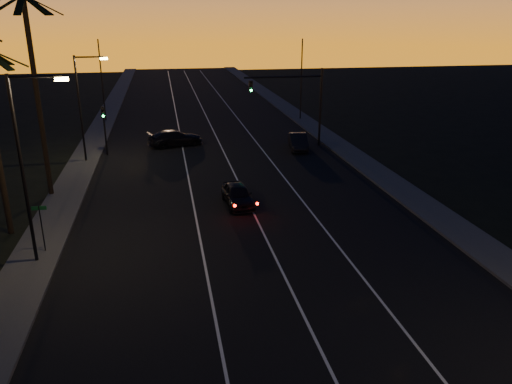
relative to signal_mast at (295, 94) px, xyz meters
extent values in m
cube|color=black|center=(-7.14, -9.99, -4.78)|extent=(20.00, 170.00, 0.01)
cube|color=#363634|center=(-18.34, -9.99, -4.70)|extent=(2.40, 170.00, 0.16)
cube|color=#363634|center=(4.06, -9.99, -4.70)|extent=(2.40, 170.00, 0.16)
cube|color=silver|center=(-10.14, -9.99, -4.76)|extent=(0.12, 160.00, 0.01)
cube|color=silver|center=(-6.64, -9.99, -4.76)|extent=(0.12, 160.00, 0.01)
cube|color=silver|center=(-3.14, -9.99, -4.76)|extent=(0.12, 160.00, 0.01)
cube|color=black|center=(-19.31, -15.73, 4.65)|extent=(2.18, 0.92, 1.18)
cylinder|color=black|center=(-19.34, -9.99, 1.47)|extent=(0.32, 0.32, 12.50)
cube|color=black|center=(-18.31, -9.73, 7.15)|extent=(2.18, 0.92, 1.18)
cube|color=black|center=(-18.90, -9.03, 7.15)|extent=(1.25, 2.12, 1.18)
cube|color=black|center=(-19.82, -9.05, 7.15)|extent=(1.34, 2.09, 1.18)
cube|color=black|center=(-20.37, -9.78, 7.15)|extent=(2.18, 0.82, 1.18)
cube|color=black|center=(-20.15, -10.67, 7.15)|extent=(1.90, 1.69, 1.18)
cube|color=black|center=(-19.31, -11.05, 7.15)|extent=(0.45, 2.16, 1.18)
cube|color=black|center=(-18.49, -10.63, 7.15)|extent=(1.95, 1.61, 1.18)
cylinder|color=black|center=(-18.14, -19.99, -0.28)|extent=(0.16, 0.16, 9.00)
cylinder|color=black|center=(-17.04, -19.99, 4.07)|extent=(2.20, 0.12, 0.12)
cube|color=#FFD566|center=(-15.94, -19.99, 3.94)|extent=(0.55, 0.26, 0.16)
cylinder|color=black|center=(-18.14, -1.99, -0.53)|extent=(0.16, 0.16, 8.50)
cylinder|color=black|center=(-17.04, -1.99, 3.57)|extent=(2.20, 0.12, 0.12)
cube|color=#FFD566|center=(-15.94, -1.99, 3.44)|extent=(0.55, 0.26, 0.16)
cylinder|color=black|center=(-17.94, -18.99, -3.48)|extent=(0.06, 0.06, 2.60)
cube|color=#0B461D|center=(-17.94, -18.99, -2.33)|extent=(0.70, 0.03, 0.20)
cylinder|color=black|center=(2.36, 0.01, -1.28)|extent=(0.20, 0.20, 7.00)
cylinder|color=black|center=(-1.14, 0.01, 1.52)|extent=(7.00, 0.16, 0.16)
cube|color=black|center=(-4.04, 0.01, 0.77)|extent=(0.32, 0.28, 1.00)
sphere|color=black|center=(-4.04, -0.16, 1.09)|extent=(0.20, 0.20, 0.20)
sphere|color=black|center=(-4.04, -0.16, 0.77)|extent=(0.20, 0.20, 0.20)
sphere|color=#14FF59|center=(-4.04, -0.16, 0.45)|extent=(0.20, 0.20, 0.20)
cylinder|color=black|center=(-16.64, 0.01, -2.68)|extent=(0.14, 0.14, 4.20)
cube|color=black|center=(-16.64, 0.01, -1.08)|extent=(0.28, 0.25, 0.90)
sphere|color=black|center=(-16.64, -0.14, -0.80)|extent=(0.18, 0.18, 0.18)
sphere|color=black|center=(-16.64, -0.14, -1.08)|extent=(0.18, 0.18, 0.18)
sphere|color=#14FF59|center=(-16.64, -0.14, -1.36)|extent=(0.18, 0.18, 0.18)
cylinder|color=black|center=(-18.14, 15.01, -0.28)|extent=(0.14, 0.14, 9.00)
cylinder|color=black|center=(3.86, 12.01, -0.28)|extent=(0.14, 0.14, 9.00)
imported|color=black|center=(-7.38, -14.02, -4.09)|extent=(1.86, 4.08, 1.36)
sphere|color=#FF0F05|center=(-7.90, -16.43, -3.88)|extent=(0.18, 0.18, 0.18)
sphere|color=#FF0F05|center=(-6.55, -16.35, -3.88)|extent=(0.18, 0.18, 0.18)
imported|color=black|center=(0.07, -1.10, -4.07)|extent=(2.13, 4.42, 1.40)
imported|color=black|center=(-10.74, 2.21, -4.04)|extent=(5.38, 3.30, 1.46)
camera|label=1|loc=(-11.66, -43.28, 6.52)|focal=35.00mm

